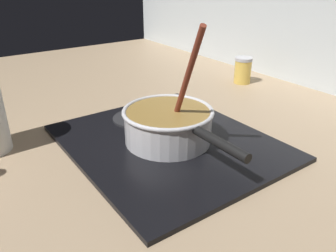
% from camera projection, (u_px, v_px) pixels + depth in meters
% --- Properties ---
extents(ground, '(2.40, 1.60, 0.04)m').
position_uv_depth(ground, '(132.00, 146.00, 0.94)').
color(ground, '#9E8466').
extents(backsplash_wall, '(2.40, 0.02, 0.55)m').
position_uv_depth(backsplash_wall, '(319.00, 13.00, 1.22)').
color(backsplash_wall, silver).
rests_on(backsplash_wall, ground).
extents(hob_plate, '(0.56, 0.48, 0.01)m').
position_uv_depth(hob_plate, '(168.00, 142.00, 0.90)').
color(hob_plate, black).
rests_on(hob_plate, ground).
extents(burner_ring, '(0.16, 0.16, 0.01)m').
position_uv_depth(burner_ring, '(168.00, 139.00, 0.89)').
color(burner_ring, '#592D0C').
rests_on(burner_ring, hob_plate).
extents(spare_burner, '(0.14, 0.14, 0.01)m').
position_uv_depth(spare_burner, '(136.00, 118.00, 1.02)').
color(spare_burner, '#262628').
rests_on(spare_burner, hob_plate).
extents(cooking_pan, '(0.39, 0.24, 0.31)m').
position_uv_depth(cooking_pan, '(168.00, 124.00, 0.87)').
color(cooking_pan, silver).
rests_on(cooking_pan, hob_plate).
extents(condiment_jar, '(0.07, 0.07, 0.10)m').
position_uv_depth(condiment_jar, '(243.00, 70.00, 1.36)').
color(condiment_jar, gold).
rests_on(condiment_jar, ground).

